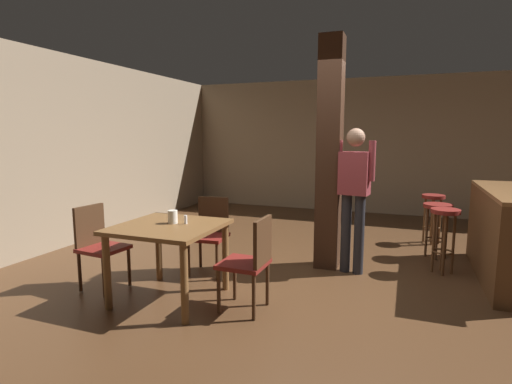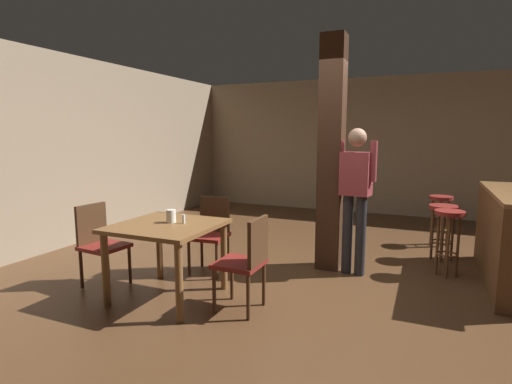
{
  "view_description": "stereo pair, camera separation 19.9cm",
  "coord_description": "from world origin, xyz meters",
  "px_view_note": "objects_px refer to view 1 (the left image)",
  "views": [
    {
      "loc": [
        0.71,
        -4.17,
        1.66
      ],
      "look_at": [
        -0.88,
        0.02,
        1.0
      ],
      "focal_mm": 28.0,
      "sensor_mm": 36.0,
      "label": 1
    },
    {
      "loc": [
        0.9,
        -4.1,
        1.66
      ],
      "look_at": [
        -0.88,
        0.02,
        1.0
      ],
      "focal_mm": 28.0,
      "sensor_mm": 36.0,
      "label": 2
    }
  ],
  "objects_px": {
    "napkin_cup": "(173,217)",
    "bar_stool_far": "(433,208)",
    "chair_north": "(210,231)",
    "bar_stool_near": "(445,226)",
    "salt_shaker": "(186,220)",
    "chair_west": "(98,243)",
    "bar_stool_mid": "(437,217)",
    "standing_person": "(354,190)",
    "chair_east": "(251,259)",
    "bar_counter": "(499,234)",
    "dining_table": "(169,237)"
  },
  "relations": [
    {
      "from": "dining_table",
      "to": "bar_stool_far",
      "type": "bearing_deg",
      "value": 51.13
    },
    {
      "from": "chair_east",
      "to": "chair_west",
      "type": "relative_size",
      "value": 1.0
    },
    {
      "from": "chair_west",
      "to": "bar_stool_far",
      "type": "relative_size",
      "value": 1.19
    },
    {
      "from": "chair_north",
      "to": "bar_stool_far",
      "type": "relative_size",
      "value": 1.19
    },
    {
      "from": "dining_table",
      "to": "chair_north",
      "type": "bearing_deg",
      "value": 89.2
    },
    {
      "from": "bar_stool_mid",
      "to": "bar_stool_far",
      "type": "relative_size",
      "value": 0.98
    },
    {
      "from": "chair_west",
      "to": "bar_counter",
      "type": "relative_size",
      "value": 0.46
    },
    {
      "from": "napkin_cup",
      "to": "bar_stool_far",
      "type": "distance_m",
      "value": 4.05
    },
    {
      "from": "bar_stool_near",
      "to": "bar_stool_mid",
      "type": "relative_size",
      "value": 1.06
    },
    {
      "from": "chair_north",
      "to": "chair_west",
      "type": "bearing_deg",
      "value": -134.55
    },
    {
      "from": "bar_stool_far",
      "to": "standing_person",
      "type": "bearing_deg",
      "value": -118.9
    },
    {
      "from": "chair_east",
      "to": "standing_person",
      "type": "bearing_deg",
      "value": 62.3
    },
    {
      "from": "salt_shaker",
      "to": "bar_stool_far",
      "type": "distance_m",
      "value": 3.95
    },
    {
      "from": "napkin_cup",
      "to": "bar_stool_far",
      "type": "height_order",
      "value": "napkin_cup"
    },
    {
      "from": "dining_table",
      "to": "bar_stool_far",
      "type": "relative_size",
      "value": 1.31
    },
    {
      "from": "chair_east",
      "to": "bar_stool_mid",
      "type": "distance_m",
      "value": 2.96
    },
    {
      "from": "dining_table",
      "to": "bar_stool_far",
      "type": "distance_m",
      "value": 4.1
    },
    {
      "from": "bar_stool_near",
      "to": "bar_stool_mid",
      "type": "distance_m",
      "value": 0.63
    },
    {
      "from": "chair_west",
      "to": "chair_north",
      "type": "distance_m",
      "value": 1.25
    },
    {
      "from": "chair_west",
      "to": "napkin_cup",
      "type": "distance_m",
      "value": 0.94
    },
    {
      "from": "chair_west",
      "to": "standing_person",
      "type": "distance_m",
      "value": 2.92
    },
    {
      "from": "chair_east",
      "to": "bar_stool_near",
      "type": "relative_size",
      "value": 1.14
    },
    {
      "from": "chair_west",
      "to": "bar_stool_far",
      "type": "xyz_separation_m",
      "value": [
        3.44,
        3.22,
        0.05
      ]
    },
    {
      "from": "bar_stool_mid",
      "to": "bar_stool_near",
      "type": "bearing_deg",
      "value": -86.55
    },
    {
      "from": "chair_north",
      "to": "bar_stool_near",
      "type": "xyz_separation_m",
      "value": [
        2.61,
        0.94,
        0.07
      ]
    },
    {
      "from": "bar_stool_near",
      "to": "bar_stool_far",
      "type": "xyz_separation_m",
      "value": [
        -0.05,
        1.39,
        -0.02
      ]
    },
    {
      "from": "bar_counter",
      "to": "bar_stool_far",
      "type": "distance_m",
      "value": 1.51
    },
    {
      "from": "bar_stool_near",
      "to": "standing_person",
      "type": "bearing_deg",
      "value": -160.57
    },
    {
      "from": "salt_shaker",
      "to": "chair_north",
      "type": "bearing_deg",
      "value": 99.52
    },
    {
      "from": "napkin_cup",
      "to": "bar_counter",
      "type": "height_order",
      "value": "bar_counter"
    },
    {
      "from": "dining_table",
      "to": "standing_person",
      "type": "height_order",
      "value": "standing_person"
    },
    {
      "from": "salt_shaker",
      "to": "bar_stool_near",
      "type": "distance_m",
      "value": 3.03
    },
    {
      "from": "bar_counter",
      "to": "bar_stool_near",
      "type": "xyz_separation_m",
      "value": [
        -0.56,
        -0.01,
        0.05
      ]
    },
    {
      "from": "salt_shaker",
      "to": "bar_stool_far",
      "type": "xyz_separation_m",
      "value": [
        2.43,
        3.1,
        -0.26
      ]
    },
    {
      "from": "dining_table",
      "to": "bar_stool_mid",
      "type": "bearing_deg",
      "value": 43.27
    },
    {
      "from": "chair_east",
      "to": "bar_stool_near",
      "type": "height_order",
      "value": "chair_east"
    },
    {
      "from": "bar_counter",
      "to": "bar_stool_near",
      "type": "relative_size",
      "value": 2.46
    },
    {
      "from": "chair_west",
      "to": "salt_shaker",
      "type": "xyz_separation_m",
      "value": [
        1.01,
        0.12,
        0.3
      ]
    },
    {
      "from": "napkin_cup",
      "to": "bar_stool_near",
      "type": "height_order",
      "value": "napkin_cup"
    },
    {
      "from": "chair_north",
      "to": "standing_person",
      "type": "bearing_deg",
      "value": 20.05
    },
    {
      "from": "dining_table",
      "to": "bar_counter",
      "type": "bearing_deg",
      "value": 29.64
    },
    {
      "from": "chair_north",
      "to": "bar_stool_far",
      "type": "bearing_deg",
      "value": 42.3
    },
    {
      "from": "dining_table",
      "to": "standing_person",
      "type": "bearing_deg",
      "value": 41.94
    },
    {
      "from": "napkin_cup",
      "to": "chair_east",
      "type": "bearing_deg",
      "value": -2.58
    },
    {
      "from": "chair_east",
      "to": "bar_stool_mid",
      "type": "xyz_separation_m",
      "value": [
        1.72,
        2.41,
        0.05
      ]
    },
    {
      "from": "standing_person",
      "to": "salt_shaker",
      "type": "bearing_deg",
      "value": -137.27
    },
    {
      "from": "chair_east",
      "to": "chair_north",
      "type": "bearing_deg",
      "value": 135.72
    },
    {
      "from": "chair_west",
      "to": "chair_east",
      "type": "bearing_deg",
      "value": 1.99
    },
    {
      "from": "standing_person",
      "to": "bar_stool_far",
      "type": "bearing_deg",
      "value": 61.1
    },
    {
      "from": "standing_person",
      "to": "bar_stool_mid",
      "type": "xyz_separation_m",
      "value": [
        0.98,
        0.99,
        -0.44
      ]
    }
  ]
}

